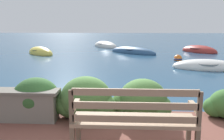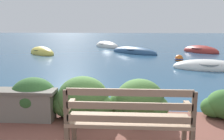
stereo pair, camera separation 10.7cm
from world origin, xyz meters
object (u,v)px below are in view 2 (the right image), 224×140
Objects in this scene: rowboat_nearest at (207,67)px; rowboat_mid at (42,53)px; rowboat_distant at (107,46)px; rowboat_outer at (201,51)px; mooring_buoy at (179,59)px; rowboat_far at (134,52)px; park_bench at (129,118)px.

rowboat_mid is (-8.67, 4.43, 0.01)m from rowboat_nearest.
rowboat_mid is at bearing -70.76° from rowboat_distant.
rowboat_outer is at bearing 86.54° from rowboat_nearest.
mooring_buoy is at bearing 116.96° from rowboat_nearest.
rowboat_distant reaches higher than rowboat_far.
park_bench is 3.59× the size of mooring_buoy.
rowboat_distant is at bearing -82.61° from rowboat_mid.
park_bench is 0.52× the size of rowboat_far.
rowboat_outer is 7.10m from rowboat_distant.
rowboat_nearest is 6.39× the size of mooring_buoy.
rowboat_distant is at bearing 122.76° from mooring_buoy.
mooring_buoy is at bearing 165.38° from rowboat_far.
mooring_buoy is (-0.72, 2.34, 0.01)m from rowboat_nearest.
rowboat_outer is at bearing -124.93° from rowboat_mid.
rowboat_nearest is at bearing -72.98° from mooring_buoy.
rowboat_mid is at bearing -120.20° from rowboat_outer.
rowboat_distant is at bearing 129.01° from rowboat_nearest.
rowboat_distant is (-2.06, 3.81, 0.01)m from rowboat_far.
park_bench is 13.04m from rowboat_mid.
rowboat_mid is (-5.31, 11.89, -0.64)m from park_bench.
rowboat_outer is at bearing -131.78° from rowboat_far.
rowboat_distant is at bearing 89.40° from park_bench.
rowboat_nearest is at bearing -161.08° from rowboat_mid.
rowboat_outer is at bearing 64.12° from park_bench.
park_bench is at bearing -26.49° from rowboat_distant.
rowboat_nearest is 1.20× the size of rowboat_mid.
rowboat_mid is 5.87m from rowboat_distant.
rowboat_far is at bearing -118.41° from rowboat_outer.
rowboat_nearest reaches higher than mooring_buoy.
park_bench is at bearing -105.12° from mooring_buoy.
park_bench reaches higher than rowboat_far.
rowboat_far is 1.19× the size of rowboat_outer.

